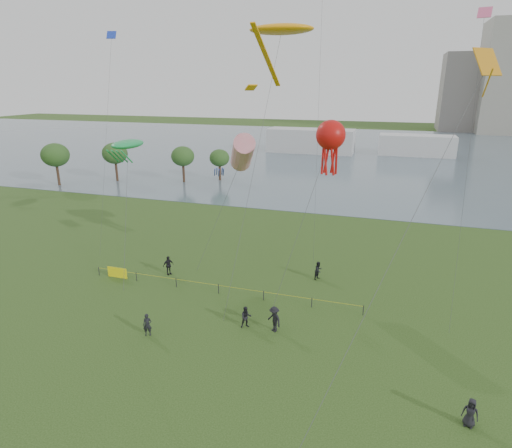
% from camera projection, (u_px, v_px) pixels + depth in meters
% --- Properties ---
extents(ground_plane, '(400.00, 400.00, 0.00)m').
position_uv_depth(ground_plane, '(198.00, 427.00, 22.20)').
color(ground_plane, '#213C13').
extents(lake, '(400.00, 120.00, 0.08)m').
position_uv_depth(lake, '(359.00, 152.00, 112.79)').
color(lake, slate).
rests_on(lake, ground_plane).
extents(building_mid, '(20.00, 20.00, 38.00)m').
position_uv_depth(building_mid, '(512.00, 78.00, 149.85)').
color(building_mid, gray).
rests_on(building_mid, ground_plane).
extents(building_low, '(16.00, 18.00, 28.00)m').
position_uv_depth(building_low, '(463.00, 92.00, 160.86)').
color(building_low, slate).
rests_on(building_low, ground_plane).
extents(pavilion_left, '(22.00, 8.00, 6.00)m').
position_uv_depth(pavilion_left, '(311.00, 141.00, 110.77)').
color(pavilion_left, silver).
rests_on(pavilion_left, ground_plane).
extents(pavilion_right, '(18.00, 7.00, 5.00)m').
position_uv_depth(pavilion_right, '(416.00, 145.00, 106.19)').
color(pavilion_right, silver).
rests_on(pavilion_right, ground_plane).
extents(trees, '(29.50, 16.66, 7.37)m').
position_uv_depth(trees, '(128.00, 155.00, 75.80)').
color(trees, '#372419').
rests_on(trees, ground_plane).
extents(fence, '(24.07, 0.07, 1.05)m').
position_uv_depth(fence, '(155.00, 278.00, 38.00)').
color(fence, black).
rests_on(fence, ground_plane).
extents(spectator_a, '(1.01, 0.95, 1.65)m').
position_uv_depth(spectator_a, '(246.00, 317.00, 31.09)').
color(spectator_a, black).
rests_on(spectator_a, ground_plane).
extents(spectator_b, '(1.44, 1.32, 1.94)m').
position_uv_depth(spectator_b, '(274.00, 319.00, 30.55)').
color(spectator_b, black).
rests_on(spectator_b, ground_plane).
extents(spectator_c, '(0.97, 1.13, 1.81)m').
position_uv_depth(spectator_c, '(168.00, 265.00, 39.78)').
color(spectator_c, black).
rests_on(spectator_c, ground_plane).
extents(spectator_d, '(0.91, 0.72, 1.64)m').
position_uv_depth(spectator_d, '(470.00, 413.00, 22.06)').
color(spectator_d, black).
rests_on(spectator_d, ground_plane).
extents(spectator_f, '(0.72, 0.61, 1.67)m').
position_uv_depth(spectator_f, '(147.00, 325.00, 30.08)').
color(spectator_f, black).
rests_on(spectator_f, ground_plane).
extents(spectator_g, '(0.95, 1.03, 1.70)m').
position_uv_depth(spectator_g, '(318.00, 270.00, 38.83)').
color(spectator_g, black).
rests_on(spectator_g, ground_plane).
extents(kite_stingray, '(5.44, 12.59, 21.67)m').
position_uv_depth(kite_stingray, '(281.00, 30.00, 34.99)').
color(kite_stingray, '#3F3F42').
extents(kite_windsock, '(5.88, 5.21, 13.05)m').
position_uv_depth(kite_windsock, '(242.00, 153.00, 38.27)').
color(kite_windsock, '#3F3F42').
extents(kite_creature, '(6.17, 12.11, 11.56)m').
position_uv_depth(kite_creature, '(128.00, 144.00, 43.73)').
color(kite_creature, '#3F3F42').
extents(kite_octopus, '(4.55, 4.35, 14.53)m').
position_uv_depth(kite_octopus, '(331.00, 136.00, 31.15)').
color(kite_octopus, '#3F3F42').
extents(kite_delta, '(8.79, 15.45, 18.69)m').
position_uv_depth(kite_delta, '(478.00, 83.00, 20.72)').
color(kite_delta, '#3F3F42').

